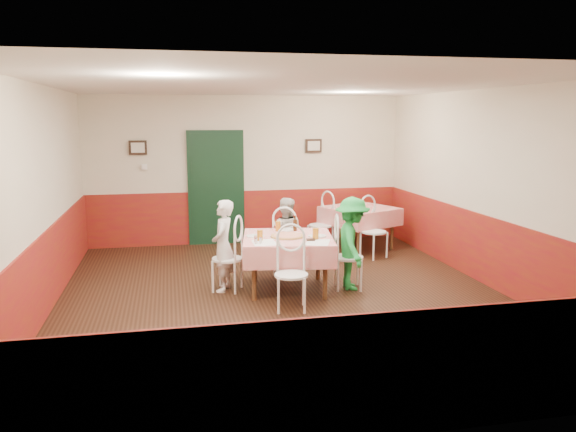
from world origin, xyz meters
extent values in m
plane|color=black|center=(0.00, 0.00, 0.00)|extent=(7.00, 7.00, 0.00)
plane|color=white|center=(0.00, 0.00, 2.80)|extent=(7.00, 7.00, 0.00)
cube|color=beige|center=(0.00, 3.50, 1.40)|extent=(6.00, 0.10, 2.80)
cube|color=beige|center=(0.00, -3.50, 1.40)|extent=(6.00, 0.10, 2.80)
cube|color=beige|center=(-3.00, 0.00, 1.40)|extent=(0.10, 7.00, 2.80)
cube|color=beige|center=(3.00, 0.00, 1.40)|extent=(0.10, 7.00, 2.80)
cube|color=maroon|center=(0.00, 3.48, 0.50)|extent=(6.00, 0.03, 1.00)
cube|color=maroon|center=(0.00, -3.48, 0.50)|extent=(6.00, 0.03, 1.00)
cube|color=maroon|center=(-2.98, 0.00, 0.50)|extent=(0.03, 7.00, 1.00)
cube|color=maroon|center=(2.98, 0.00, 0.50)|extent=(0.03, 7.00, 1.00)
cube|color=black|center=(-0.60, 3.45, 1.05)|extent=(0.96, 0.06, 2.10)
cube|color=black|center=(-2.00, 3.45, 1.85)|extent=(0.32, 0.03, 0.26)
cube|color=black|center=(1.30, 3.45, 1.85)|extent=(0.32, 0.03, 0.26)
cube|color=white|center=(-1.90, 3.45, 1.50)|extent=(0.10, 0.03, 0.10)
cube|color=red|center=(0.13, 0.31, 0.38)|extent=(1.40, 1.40, 0.77)
cube|color=red|center=(1.95, 2.54, 0.38)|extent=(1.48, 1.48, 0.77)
cylinder|color=#B74723|center=(0.11, 0.28, 0.78)|extent=(0.52, 0.52, 0.03)
cylinder|color=white|center=(-0.32, 0.40, 0.77)|extent=(0.29, 0.29, 0.01)
cylinder|color=white|center=(0.52, 0.23, 0.77)|extent=(0.29, 0.29, 0.01)
cylinder|color=white|center=(0.19, 0.75, 0.77)|extent=(0.29, 0.29, 0.01)
cylinder|color=#BF7219|center=(-0.30, 0.13, 0.83)|extent=(0.09, 0.09, 0.14)
cylinder|color=#BF7219|center=(0.45, 0.06, 0.84)|extent=(0.10, 0.10, 0.15)
cylinder|color=#BF7219|center=(0.06, 0.72, 0.83)|extent=(0.09, 0.09, 0.14)
cylinder|color=#381C0A|center=(0.31, 0.68, 0.86)|extent=(0.06, 0.06, 0.20)
cylinder|color=silver|center=(-0.38, -0.07, 0.81)|extent=(0.04, 0.04, 0.09)
cylinder|color=silver|center=(-0.32, -0.06, 0.81)|extent=(0.04, 0.04, 0.09)
cylinder|color=#B23319|center=(-0.37, 0.05, 0.81)|extent=(0.04, 0.04, 0.09)
cube|color=white|center=(-0.26, 0.00, 0.76)|extent=(0.31, 0.41, 0.00)
cube|color=white|center=(0.44, -0.13, 0.76)|extent=(0.42, 0.48, 0.00)
cube|color=black|center=(0.37, -0.01, 0.77)|extent=(0.12, 0.11, 0.02)
imported|color=gray|center=(-0.76, 0.46, 0.64)|extent=(0.43, 0.54, 1.28)
imported|color=gray|center=(0.27, 1.20, 0.59)|extent=(0.68, 0.60, 1.18)
imported|color=gray|center=(1.01, 0.17, 0.65)|extent=(0.60, 0.90, 1.30)
camera|label=1|loc=(-1.46, -7.14, 2.39)|focal=35.00mm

